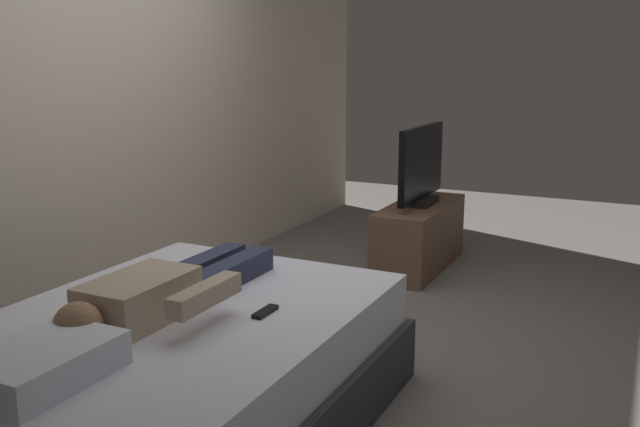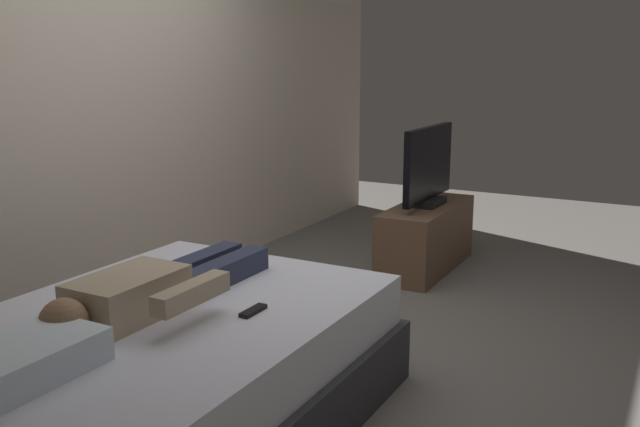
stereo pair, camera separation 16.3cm
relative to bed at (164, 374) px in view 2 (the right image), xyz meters
name	(u,v)px [view 2 (the right image)]	position (x,y,z in m)	size (l,w,h in m)	color
ground_plane	(329,349)	(1.10, -0.22, -0.26)	(10.00, 10.00, 0.00)	slate
back_wall	(148,86)	(1.50, 1.37, 1.14)	(6.40, 0.10, 2.80)	beige
bed	(164,374)	(0.00, 0.00, 0.00)	(1.98, 1.46, 0.54)	#333338
pillow	(23,358)	(-0.67, 0.00, 0.34)	(0.48, 0.34, 0.12)	white
person	(153,289)	(0.03, 0.06, 0.36)	(1.26, 0.46, 0.18)	tan
remote	(253,311)	(0.18, -0.34, 0.29)	(0.15, 0.04, 0.02)	black
tv_stand	(426,237)	(2.78, -0.16, -0.01)	(1.10, 0.40, 0.50)	brown
tv	(428,168)	(2.78, -0.16, 0.52)	(0.88, 0.20, 0.59)	black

